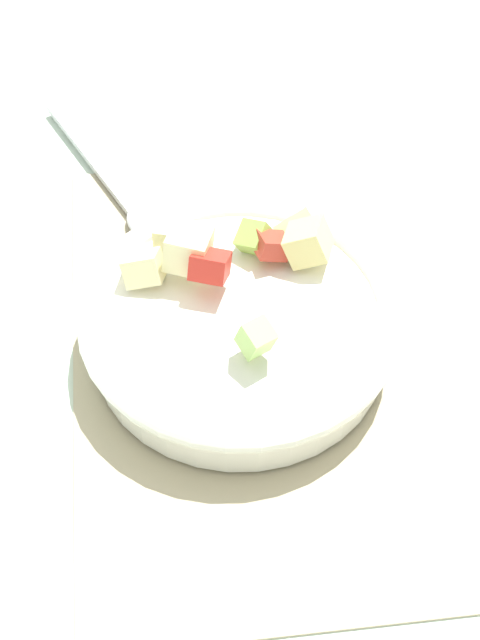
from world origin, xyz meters
The scene contains 4 objects.
ground_plane centered at (0.00, 0.00, 0.00)m, with size 2.40×2.40×0.00m, color silver.
placemat centered at (0.00, 0.00, 0.00)m, with size 0.50×0.30×0.01m, color tan.
salad_bowl centered at (0.01, 0.01, 0.04)m, with size 0.27×0.27×0.10m.
serving_spoon centered at (0.21, 0.10, 0.01)m, with size 0.23×0.13×0.01m.
Camera 1 is at (-0.50, 0.07, 0.65)m, focal length 53.47 mm.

